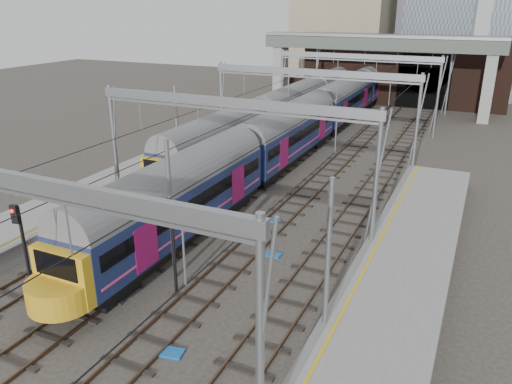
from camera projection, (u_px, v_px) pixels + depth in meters
The scene contains 15 objects.
ground at pixel (151, 298), 22.78m from camera, with size 160.00×160.00×0.00m, color #38332D.
platform_left at pixel (31, 227), 28.72m from camera, with size 4.32×55.00×1.12m.
platform_right at pixel (365, 373), 17.31m from camera, with size 4.32×47.00×1.12m.
tracks at pixel (277, 192), 35.51m from camera, with size 14.40×80.00×0.22m.
overhead_line at pixel (310, 87), 38.70m from camera, with size 16.80×80.00×8.00m.
retaining_wall at pixel (397, 72), 64.78m from camera, with size 28.00×2.75×9.00m.
overbridge at pixel (378, 52), 59.26m from camera, with size 28.00×3.00×9.25m.
train_main at pixel (320, 114), 48.64m from camera, with size 2.93×67.63×4.99m.
train_second at pixel (315, 95), 59.20m from camera, with size 2.76×63.80×4.76m.
signal_near_left at pixel (22, 240), 21.77m from camera, with size 0.35×0.46×4.60m.
signal_near_centre at pixel (172, 234), 22.12m from camera, with size 0.36×0.46×4.72m.
relay_cabinet at pixel (48, 241), 26.95m from camera, with size 0.56×0.47×1.13m, color silver.
equip_cover_a at pixel (172, 353), 19.09m from camera, with size 0.87×0.61×0.10m, color #175DAF.
equip_cover_b at pixel (274, 220), 30.83m from camera, with size 0.76×0.54×0.09m, color #175DAF.
equip_cover_c at pixel (273, 255), 26.58m from camera, with size 0.84×0.59×0.10m, color #175DAF.
Camera 1 is at (12.62, -15.77, 12.56)m, focal length 35.00 mm.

